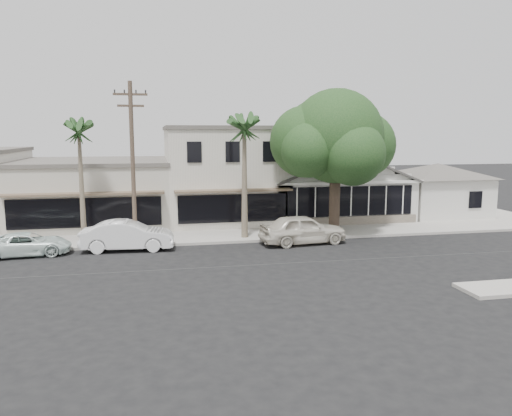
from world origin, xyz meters
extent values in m
plane|color=black|center=(0.00, 0.00, 0.00)|extent=(140.00, 140.00, 0.00)
cube|color=#9E9991|center=(-8.00, 6.75, 0.07)|extent=(90.00, 3.50, 0.15)
cube|color=silver|center=(5.00, 12.50, 1.50)|extent=(10.00, 8.00, 3.00)
cube|color=black|center=(5.00, 8.44, 1.75)|extent=(8.80, 0.10, 2.00)
cube|color=#60564C|center=(5.00, 8.45, 0.35)|extent=(9.60, 0.18, 0.70)
cube|color=silver|center=(13.20, 11.50, 1.50)|extent=(6.00, 6.00, 3.00)
cube|color=beige|center=(-3.00, 13.50, 3.25)|extent=(8.00, 10.00, 6.50)
cube|color=#BBB7A7|center=(-12.00, 13.50, 2.10)|extent=(10.00, 10.00, 4.20)
cylinder|color=brown|center=(-9.00, 5.20, 4.50)|extent=(0.24, 0.24, 9.00)
cube|color=brown|center=(-9.00, 5.20, 8.30)|extent=(1.80, 0.12, 0.12)
cube|color=brown|center=(-9.00, 5.20, 7.70)|extent=(1.40, 0.12, 0.12)
imported|color=beige|center=(0.33, 4.08, 0.84)|extent=(5.13, 2.52, 1.68)
imported|color=white|center=(-9.38, 4.44, 0.81)|extent=(4.99, 2.01, 1.61)
imported|color=white|center=(-14.38, 4.27, 0.59)|extent=(4.43, 2.34, 1.19)
cylinder|color=#483A2B|center=(3.03, 6.28, 1.77)|extent=(0.66, 0.66, 3.53)
sphere|color=#163616|center=(3.03, 6.28, 6.07)|extent=(5.74, 5.74, 5.74)
sphere|color=#163616|center=(5.02, 6.95, 5.52)|extent=(4.20, 4.20, 4.20)
sphere|color=#163616|center=(1.26, 6.73, 5.74)|extent=(4.42, 4.42, 4.42)
sphere|color=#163616|center=(3.47, 4.63, 5.08)|extent=(3.75, 3.75, 3.75)
sphere|color=#163616|center=(2.37, 8.05, 6.40)|extent=(3.98, 3.98, 3.98)
sphere|color=#163616|center=(4.36, 7.83, 6.85)|extent=(3.53, 3.53, 3.53)
sphere|color=#163616|center=(1.04, 5.40, 5.30)|extent=(3.31, 3.31, 3.31)
cone|color=#726651|center=(-2.72, 5.86, 3.17)|extent=(0.40, 0.40, 6.35)
cone|color=#726651|center=(-11.92, 6.73, 3.09)|extent=(0.34, 0.34, 6.18)
camera|label=1|loc=(-7.90, -22.70, 6.22)|focal=35.00mm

